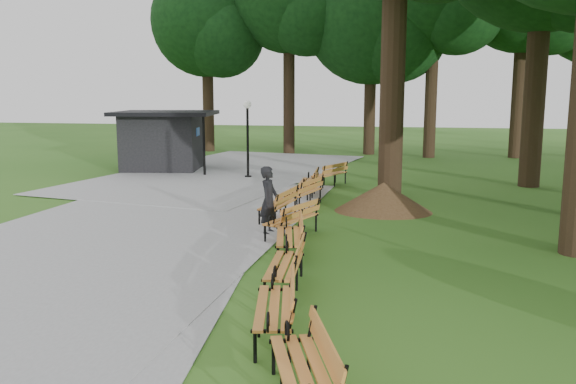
% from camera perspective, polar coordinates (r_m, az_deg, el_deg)
% --- Properties ---
extents(ground, '(100.00, 100.00, 0.00)m').
position_cam_1_polar(ground, '(11.66, -3.37, -7.73)').
color(ground, '#2D5F1B').
rests_on(ground, ground).
extents(path, '(12.00, 38.00, 0.06)m').
position_cam_1_polar(path, '(15.75, -14.75, -3.35)').
color(path, '#97979A').
rests_on(path, ground).
extents(person, '(0.47, 0.66, 1.67)m').
position_cam_1_polar(person, '(14.60, -1.84, -0.81)').
color(person, black).
rests_on(person, ground).
extents(kiosk, '(4.72, 4.26, 2.62)m').
position_cam_1_polar(kiosk, '(27.17, -11.89, 4.80)').
color(kiosk, black).
rests_on(kiosk, ground).
extents(lamp_post, '(0.32, 0.32, 3.12)m').
position_cam_1_polar(lamp_post, '(24.10, -3.88, 6.64)').
color(lamp_post, black).
rests_on(lamp_post, ground).
extents(dirt_mound, '(2.37, 2.37, 0.86)m').
position_cam_1_polar(dirt_mound, '(17.63, 9.07, -0.48)').
color(dirt_mound, '#47301C').
rests_on(dirt_mound, ground).
extents(bench_0, '(1.23, 2.00, 0.88)m').
position_cam_1_polar(bench_0, '(6.85, 1.32, -16.60)').
color(bench_0, '#C9762E').
rests_on(bench_0, ground).
extents(bench_1, '(0.99, 1.99, 0.88)m').
position_cam_1_polar(bench_1, '(8.61, -1.33, -10.96)').
color(bench_1, '#C9762E').
rests_on(bench_1, ground).
extents(bench_2, '(0.79, 1.95, 0.88)m').
position_cam_1_polar(bench_2, '(10.56, -0.35, -7.06)').
color(bench_2, '#C9762E').
rests_on(bench_2, ground).
extents(bench_3, '(1.01, 1.99, 0.88)m').
position_cam_1_polar(bench_3, '(12.64, 0.07, -4.27)').
color(bench_3, '#C9762E').
rests_on(bench_3, ground).
extents(bench_4, '(1.25, 2.00, 0.88)m').
position_cam_1_polar(bench_4, '(14.33, 0.34, -2.61)').
color(bench_4, '#C9762E').
rests_on(bench_4, ground).
extents(bench_5, '(0.88, 1.97, 0.88)m').
position_cam_1_polar(bench_5, '(16.21, -0.97, -1.19)').
color(bench_5, '#C9762E').
rests_on(bench_5, ground).
extents(bench_6, '(1.06, 2.00, 0.88)m').
position_cam_1_polar(bench_6, '(18.19, 1.49, -0.02)').
color(bench_6, '#C9762E').
rests_on(bench_6, ground).
extents(bench_7, '(0.78, 1.94, 0.88)m').
position_cam_1_polar(bench_7, '(20.22, 1.90, 0.95)').
color(bench_7, '#C9762E').
rests_on(bench_7, ground).
extents(bench_8, '(1.34, 2.00, 0.88)m').
position_cam_1_polar(bench_8, '(22.19, 3.96, 1.70)').
color(bench_8, '#C9762E').
rests_on(bench_8, ground).
extents(tree_backdrop, '(37.90, 9.77, 16.24)m').
position_cam_1_polar(tree_backdrop, '(34.31, 18.30, 16.88)').
color(tree_backdrop, black).
rests_on(tree_backdrop, ground).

